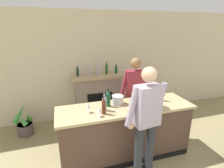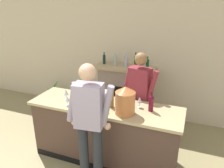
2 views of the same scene
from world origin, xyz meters
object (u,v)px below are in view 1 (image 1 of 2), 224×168
(fireplace_stone, at_px, (98,96))
(wine_bottle_merlot_tall, at_px, (104,106))
(person_bartender, at_px, (135,95))
(wine_glass_back_row, at_px, (99,110))
(wine_glass_by_dispenser, at_px, (143,96))
(wine_glass_front_right, at_px, (136,104))
(wine_bottle_chardonnay_pale, at_px, (108,98))
(copper_dispenser, at_px, (150,96))
(ice_bucket_steel, at_px, (118,100))
(person_customer, at_px, (146,122))
(wine_bottle_cabernet_heavy, at_px, (160,94))
(wine_bottle_port_short, at_px, (133,98))
(potted_plant_corner, at_px, (25,125))
(wine_glass_mid_counter, at_px, (150,95))
(wine_bottle_burgundy_dark, at_px, (104,103))
(wine_glass_front_left, at_px, (88,106))

(fireplace_stone, distance_m, wine_bottle_merlot_tall, 1.80)
(person_bartender, relative_size, wine_bottle_merlot_tall, 5.93)
(fireplace_stone, bearing_deg, wine_glass_back_row, -101.72)
(wine_glass_by_dispenser, distance_m, wine_glass_front_right, 0.41)
(wine_bottle_chardonnay_pale, relative_size, wine_glass_front_right, 1.86)
(person_bartender, bearing_deg, wine_glass_front_right, -113.04)
(copper_dispenser, bearing_deg, ice_bucket_steel, 148.80)
(person_customer, relative_size, wine_bottle_cabernet_heavy, 6.14)
(person_bartender, bearing_deg, person_customer, -106.55)
(person_bartender, distance_m, wine_bottle_port_short, 0.67)
(person_customer, relative_size, wine_bottle_chardonnay_pale, 5.67)
(wine_bottle_merlot_tall, bearing_deg, person_bartender, 39.64)
(potted_plant_corner, bearing_deg, wine_bottle_cabernet_heavy, -24.82)
(ice_bucket_steel, distance_m, wine_glass_by_dispenser, 0.47)
(person_bartender, height_order, wine_glass_mid_counter, person_bartender)
(wine_bottle_merlot_tall, bearing_deg, wine_bottle_cabernet_heavy, 10.96)
(ice_bucket_steel, height_order, wine_bottle_burgundy_dark, wine_bottle_burgundy_dark)
(wine_bottle_cabernet_heavy, bearing_deg, person_bartender, 121.91)
(wine_glass_by_dispenser, bearing_deg, wine_bottle_chardonnay_pale, 179.69)
(wine_bottle_merlot_tall, bearing_deg, wine_glass_mid_counter, 15.58)
(wine_bottle_burgundy_dark, bearing_deg, potted_plant_corner, 139.15)
(wine_bottle_port_short, relative_size, wine_glass_front_left, 1.95)
(wine_glass_mid_counter, bearing_deg, wine_bottle_merlot_tall, -164.42)
(wine_bottle_merlot_tall, distance_m, wine_glass_by_dispenser, 0.85)
(ice_bucket_steel, relative_size, wine_bottle_cabernet_heavy, 0.72)
(potted_plant_corner, relative_size, wine_bottle_cabernet_heavy, 2.33)
(person_customer, distance_m, ice_bucket_steel, 0.80)
(fireplace_stone, bearing_deg, person_bartender, -59.85)
(wine_glass_front_right, bearing_deg, wine_bottle_merlot_tall, 174.93)
(wine_bottle_chardonnay_pale, height_order, wine_glass_by_dispenser, wine_bottle_chardonnay_pale)
(person_bartender, height_order, copper_dispenser, person_bartender)
(wine_bottle_merlot_tall, height_order, wine_glass_front_right, wine_bottle_merlot_tall)
(potted_plant_corner, relative_size, wine_glass_back_row, 4.54)
(potted_plant_corner, bearing_deg, ice_bucket_steel, -32.04)
(person_customer, height_order, wine_glass_back_row, person_customer)
(wine_glass_by_dispenser, bearing_deg, wine_bottle_burgundy_dark, -169.93)
(wine_bottle_merlot_tall, bearing_deg, wine_glass_by_dispenser, 17.53)
(copper_dispenser, relative_size, wine_bottle_cabernet_heavy, 1.39)
(fireplace_stone, xyz_separation_m, wine_bottle_port_short, (0.29, -1.57, 0.54))
(fireplace_stone, xyz_separation_m, person_bartender, (0.58, -0.99, 0.35))
(copper_dispenser, distance_m, wine_bottle_merlot_tall, 0.83)
(potted_plant_corner, height_order, wine_glass_front_left, wine_glass_front_left)
(wine_bottle_merlot_tall, xyz_separation_m, wine_glass_front_left, (-0.23, 0.12, -0.01))
(wine_bottle_burgundy_dark, relative_size, wine_glass_front_right, 1.80)
(potted_plant_corner, height_order, wine_glass_front_right, wine_glass_front_right)
(wine_bottle_burgundy_dark, xyz_separation_m, wine_glass_back_row, (-0.13, -0.18, -0.03))
(copper_dispenser, xyz_separation_m, wine_bottle_cabernet_heavy, (0.33, 0.22, -0.07))
(wine_glass_front_left, height_order, wine_glass_back_row, wine_glass_front_left)
(wine_bottle_port_short, bearing_deg, copper_dispenser, -25.50)
(wine_glass_back_row, bearing_deg, wine_bottle_port_short, 16.70)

